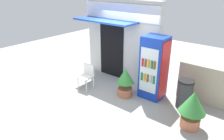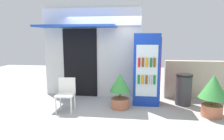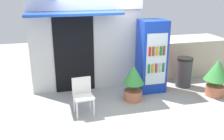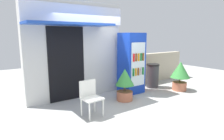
{
  "view_description": "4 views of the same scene",
  "coord_description": "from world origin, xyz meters",
  "px_view_note": "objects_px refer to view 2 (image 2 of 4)",
  "views": [
    {
      "loc": [
        3.94,
        -4.71,
        3.44
      ],
      "look_at": [
        -0.02,
        0.21,
        0.79
      ],
      "focal_mm": 33.9,
      "sensor_mm": 36.0,
      "label": 1
    },
    {
      "loc": [
        0.93,
        -4.88,
        1.86
      ],
      "look_at": [
        0.24,
        0.41,
        1.01
      ],
      "focal_mm": 32.22,
      "sensor_mm": 36.0,
      "label": 2
    },
    {
      "loc": [
        -1.57,
        -5.42,
        2.88
      ],
      "look_at": [
        -0.08,
        0.31,
        0.86
      ],
      "focal_mm": 40.71,
      "sensor_mm": 36.0,
      "label": 3
    },
    {
      "loc": [
        -2.98,
        -3.96,
        1.91
      ],
      "look_at": [
        0.02,
        0.28,
        0.96
      ],
      "focal_mm": 30.69,
      "sensor_mm": 36.0,
      "label": 4
    }
  ],
  "objects_px": {
    "trash_bin": "(184,89)",
    "drink_cooler": "(146,69)",
    "potted_plant_near_shop": "(120,89)",
    "plastic_chair": "(66,92)",
    "potted_plant_curbside": "(213,92)"
  },
  "relations": [
    {
      "from": "plastic_chair",
      "to": "trash_bin",
      "type": "bearing_deg",
      "value": 15.96
    },
    {
      "from": "drink_cooler",
      "to": "trash_bin",
      "type": "xyz_separation_m",
      "value": [
        1.04,
        0.01,
        -0.55
      ]
    },
    {
      "from": "plastic_chair",
      "to": "potted_plant_near_shop",
      "type": "xyz_separation_m",
      "value": [
        1.35,
        0.37,
        0.04
      ]
    },
    {
      "from": "drink_cooler",
      "to": "potted_plant_near_shop",
      "type": "height_order",
      "value": "drink_cooler"
    },
    {
      "from": "drink_cooler",
      "to": "potted_plant_near_shop",
      "type": "relative_size",
      "value": 2.1
    },
    {
      "from": "potted_plant_near_shop",
      "to": "plastic_chair",
      "type": "bearing_deg",
      "value": -164.91
    },
    {
      "from": "potted_plant_near_shop",
      "to": "potted_plant_curbside",
      "type": "height_order",
      "value": "potted_plant_curbside"
    },
    {
      "from": "potted_plant_near_shop",
      "to": "trash_bin",
      "type": "relative_size",
      "value": 1.08
    },
    {
      "from": "plastic_chair",
      "to": "potted_plant_curbside",
      "type": "relative_size",
      "value": 0.84
    },
    {
      "from": "trash_bin",
      "to": "drink_cooler",
      "type": "bearing_deg",
      "value": -179.47
    },
    {
      "from": "potted_plant_near_shop",
      "to": "trash_bin",
      "type": "height_order",
      "value": "potted_plant_near_shop"
    },
    {
      "from": "drink_cooler",
      "to": "trash_bin",
      "type": "bearing_deg",
      "value": 0.53
    },
    {
      "from": "trash_bin",
      "to": "plastic_chair",
      "type": "bearing_deg",
      "value": -164.04
    },
    {
      "from": "plastic_chair",
      "to": "potted_plant_curbside",
      "type": "height_order",
      "value": "potted_plant_curbside"
    },
    {
      "from": "plastic_chair",
      "to": "trash_bin",
      "type": "distance_m",
      "value": 3.22
    }
  ]
}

